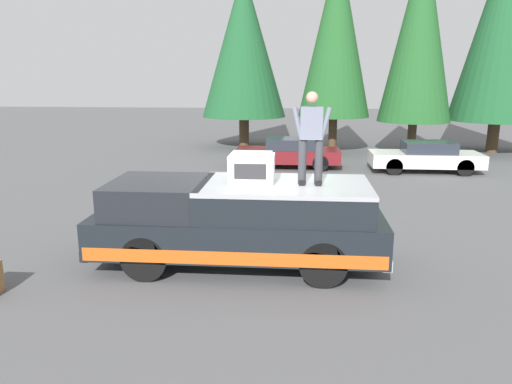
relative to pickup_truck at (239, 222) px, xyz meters
The scene contains 10 objects.
ground_plane 1.18m from the pickup_truck, 59.69° to the right, with size 90.00×90.00×0.00m, color #565659.
pickup_truck is the anchor object (origin of this frame).
compressor_unit 1.09m from the pickup_truck, 72.14° to the right, with size 0.65×0.84×0.56m.
person_on_truck_bed 2.15m from the pickup_truck, 91.45° to the right, with size 0.29×0.72×1.69m.
parked_car_white 11.61m from the pickup_truck, 30.97° to the right, with size 1.64×4.10×1.16m.
parked_car_maroon 10.47m from the pickup_truck, ahead, with size 1.64×4.10×1.16m.
conifer_far_left 18.93m from the pickup_truck, 34.43° to the right, with size 4.36×4.36×10.57m.
conifer_left 16.49m from the pickup_truck, 23.93° to the right, with size 3.30×3.30×9.63m.
conifer_center_left 15.66m from the pickup_truck, 10.63° to the right, with size 3.33×3.33×9.34m.
conifer_center_right 16.63m from the pickup_truck, ahead, with size 4.19×4.19×8.60m.
Camera 1 is at (-9.36, -0.42, 3.64)m, focal length 34.40 mm.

